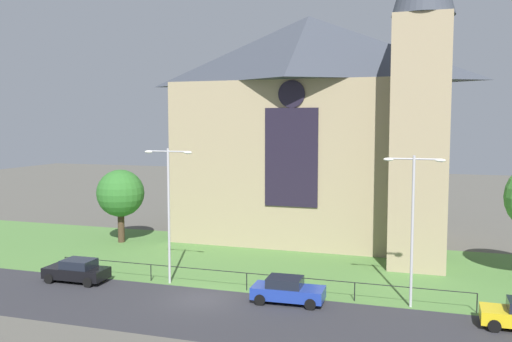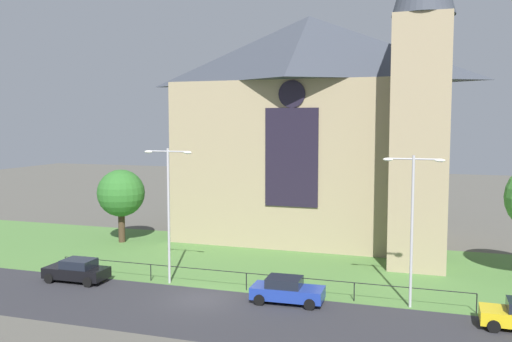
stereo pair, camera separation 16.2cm
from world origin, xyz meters
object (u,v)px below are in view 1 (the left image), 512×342
object	(u,v)px
streetlamp_far	(413,212)
parked_car_blue	(287,290)
streetlamp_near	(169,199)
tree_left_far	(120,193)
parked_car_black	(77,271)
church_building	(315,125)

from	to	relation	value
streetlamp_far	parked_car_blue	size ratio (longest dim) A/B	2.04
streetlamp_near	tree_left_far	bearing A→B (deg)	134.30
tree_left_far	streetlamp_far	bearing A→B (deg)	-21.80
tree_left_far	streetlamp_near	xyz separation A→B (m)	(9.77, -10.01, 1.26)
tree_left_far	streetlamp_near	world-z (taller)	streetlamp_near
tree_left_far	parked_car_blue	xyz separation A→B (m)	(18.13, -11.45, -3.58)
streetlamp_near	parked_car_blue	distance (m)	9.77
tree_left_far	parked_car_black	bearing A→B (deg)	-72.01
church_building	streetlamp_near	world-z (taller)	church_building
streetlamp_far	parked_car_black	xyz separation A→B (m)	(-21.26, -1.58, -4.74)
streetlamp_near	parked_car_blue	size ratio (longest dim) A/B	2.08
church_building	streetlamp_far	xyz separation A→B (m)	(9.17, -16.69, -4.78)
tree_left_far	parked_car_blue	size ratio (longest dim) A/B	1.51
streetlamp_far	parked_car_black	bearing A→B (deg)	-175.75
church_building	parked_car_blue	bearing A→B (deg)	-82.86
church_building	streetlamp_near	distance (m)	18.37
tree_left_far	parked_car_blue	bearing A→B (deg)	-32.29
streetlamp_far	parked_car_black	size ratio (longest dim) A/B	2.06
streetlamp_near	parked_car_black	size ratio (longest dim) A/B	2.10
tree_left_far	parked_car_blue	distance (m)	21.74
church_building	tree_left_far	bearing A→B (deg)	-157.15
church_building	parked_car_blue	distance (m)	20.61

